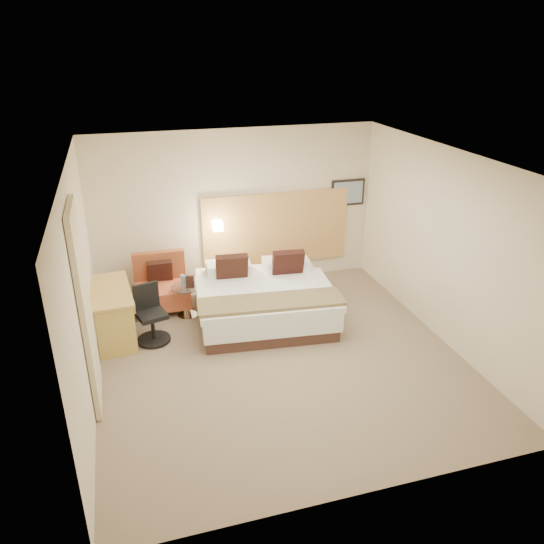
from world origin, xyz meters
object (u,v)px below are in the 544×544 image
object	(u,v)px
lounge_chair	(162,287)
desk	(113,299)
side_table	(187,300)
bed	(263,298)
desk_chair	(151,319)

from	to	relation	value
lounge_chair	desk	xyz separation A→B (m)	(-0.74, -0.74, 0.25)
side_table	lounge_chair	bearing A→B (deg)	129.68
side_table	desk	bearing A→B (deg)	-162.94
bed	side_table	xyz separation A→B (m)	(-1.14, 0.36, -0.04)
side_table	desk_chair	distance (m)	0.83
bed	side_table	world-z (taller)	bed
lounge_chair	desk	world-z (taller)	lounge_chair
lounge_chair	desk_chair	size ratio (longest dim) A/B	1.04
lounge_chair	side_table	xyz separation A→B (m)	(0.34, -0.41, -0.07)
side_table	desk_chair	xyz separation A→B (m)	(-0.58, -0.59, 0.07)
bed	lounge_chair	bearing A→B (deg)	152.54
lounge_chair	desk	distance (m)	1.07
lounge_chair	desk_chair	distance (m)	1.02
bed	desk_chair	bearing A→B (deg)	-172.48
desk	side_table	bearing A→B (deg)	17.06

